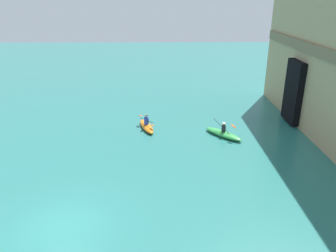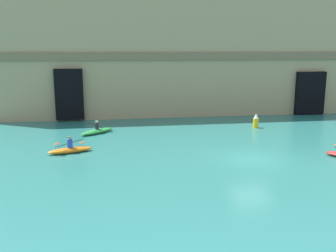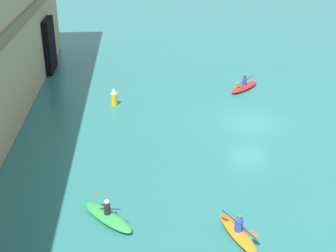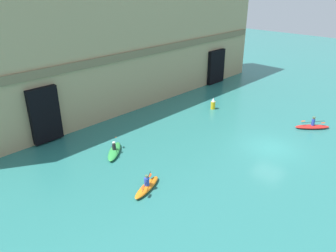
% 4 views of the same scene
% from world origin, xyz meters
% --- Properties ---
extents(ground_plane, '(120.00, 120.00, 0.00)m').
position_xyz_m(ground_plane, '(0.00, 0.00, 0.00)').
color(ground_plane, '#28706B').
extents(cliff_bluff, '(38.80, 6.20, 12.92)m').
position_xyz_m(cliff_bluff, '(-0.66, 17.46, 6.43)').
color(cliff_bluff, tan).
rests_on(cliff_bluff, ground).
extents(kayak_green, '(2.91, 2.68, 1.15)m').
position_xyz_m(kayak_green, '(-9.67, 8.69, 0.21)').
color(kayak_green, green).
rests_on(kayak_green, ground).
extents(kayak_orange, '(2.95, 1.51, 1.11)m').
position_xyz_m(kayak_orange, '(-11.23, 3.16, 0.24)').
color(kayak_orange, orange).
rests_on(kayak_orange, ground).
extents(marker_buoy, '(0.47, 0.47, 1.24)m').
position_xyz_m(marker_buoy, '(3.76, 8.86, 0.58)').
color(marker_buoy, yellow).
rests_on(marker_buoy, ground).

